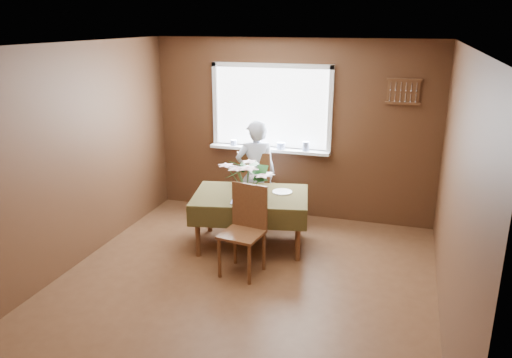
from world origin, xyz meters
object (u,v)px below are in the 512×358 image
(seated_woman, at_px, (256,174))
(dining_table, at_px, (251,200))
(chair_far, at_px, (255,185))
(chair_near, at_px, (245,226))
(flower_bouquet, at_px, (246,176))

(seated_woman, bearing_deg, dining_table, 76.87)
(dining_table, distance_m, chair_far, 0.72)
(chair_near, bearing_deg, dining_table, 111.14)
(seated_woman, bearing_deg, flower_bouquet, 75.36)
(seated_woman, bearing_deg, chair_far, -93.09)
(dining_table, relative_size, chair_far, 1.49)
(seated_woman, height_order, flower_bouquet, seated_woman)
(dining_table, xyz_separation_m, chair_near, (0.15, -0.65, -0.06))
(dining_table, height_order, chair_near, chair_near)
(dining_table, xyz_separation_m, flower_bouquet, (0.02, -0.22, 0.39))
(dining_table, xyz_separation_m, seated_woman, (-0.13, 0.63, 0.14))
(chair_far, height_order, flower_bouquet, flower_bouquet)
(chair_far, bearing_deg, seated_woman, 106.97)
(dining_table, xyz_separation_m, chair_far, (-0.16, 0.70, -0.03))
(dining_table, distance_m, chair_near, 0.67)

